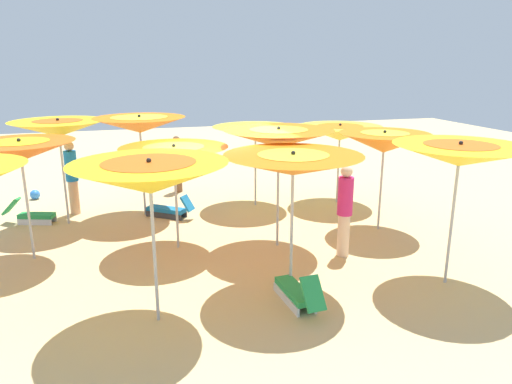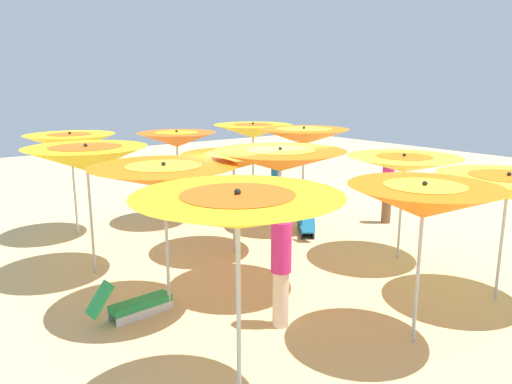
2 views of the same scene
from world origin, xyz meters
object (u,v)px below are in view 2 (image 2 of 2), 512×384
beach_umbrella_8 (164,176)px  beachgoer_0 (281,264)px  beach_umbrella_7 (280,160)px  beach_umbrella_9 (508,187)px  lounger_0 (306,226)px  beach_umbrella_11 (238,211)px  beachgoer_2 (387,190)px  beach_umbrella_6 (404,164)px  beach_umbrella_2 (71,143)px  beach_umbrella_0 (253,131)px  beach_umbrella_1 (177,139)px  lounger_1 (134,304)px  beach_umbrella_10 (424,201)px  beach_ball (293,190)px  beach_umbrella_3 (304,136)px  beachgoer_1 (276,176)px  beach_umbrella_5 (86,158)px  beach_umbrella_4 (234,161)px  lounger_2 (243,199)px

beach_umbrella_8 → beachgoer_0: size_ratio=1.30×
beach_umbrella_7 → beach_umbrella_9: 3.64m
beach_umbrella_9 → lounger_0: beach_umbrella_9 is taller
beach_umbrella_11 → beachgoer_2: 8.34m
lounger_0 → beach_umbrella_6: bearing=-133.0°
beach_umbrella_2 → beach_umbrella_6: beach_umbrella_2 is taller
beach_umbrella_0 → beach_umbrella_7: size_ratio=1.00×
beach_umbrella_1 → beach_umbrella_2: size_ratio=0.97×
beach_umbrella_7 → beach_umbrella_8: 1.98m
lounger_1 → beach_umbrella_10: bearing=-51.6°
beach_umbrella_0 → beachgoer_0: (3.60, 5.43, -1.30)m
beachgoer_0 → beach_ball: 8.93m
beach_umbrella_3 → beachgoer_1: (-0.56, -1.70, -1.29)m
beach_umbrella_1 → beach_umbrella_8: beach_umbrella_8 is taller
beach_umbrella_5 → beach_umbrella_2: bearing=-101.1°
beach_umbrella_4 → beach_umbrella_6: bearing=135.8°
beach_umbrella_11 → lounger_2: size_ratio=2.04×
beach_umbrella_2 → lounger_2: (-4.79, 0.10, -1.99)m
beach_umbrella_3 → beach_umbrella_11: beach_umbrella_3 is taller
beach_umbrella_6 → beach_umbrella_10: size_ratio=0.97×
beach_umbrella_0 → beach_umbrella_8: size_ratio=1.05×
beach_umbrella_3 → beachgoer_1: beach_umbrella_3 is taller
beach_umbrella_0 → beach_umbrella_9: (0.18, 6.93, -0.35)m
beach_umbrella_5 → lounger_1: (0.15, 2.17, -1.99)m
beach_umbrella_0 → beach_umbrella_1: 2.12m
beach_umbrella_1 → lounger_1: 5.68m
beach_umbrella_7 → beachgoer_2: beach_umbrella_7 is taller
beach_umbrella_3 → beach_umbrella_1: bearing=-45.4°
beach_umbrella_5 → beach_umbrella_0: bearing=-161.6°
beach_umbrella_1 → beach_umbrella_10: size_ratio=1.04×
beach_umbrella_7 → beachgoer_0: bearing=50.9°
beach_umbrella_4 → beachgoer_2: (-4.39, 0.55, -1.10)m
beach_umbrella_3 → lounger_1: size_ratio=1.89×
beach_umbrella_2 → lounger_2: bearing=178.8°
beach_umbrella_6 → beach_ball: size_ratio=8.23×
lounger_2 → beachgoer_0: 7.38m
beach_umbrella_3 → beach_ball: beach_umbrella_3 is taller
beach_umbrella_3 → beach_umbrella_10: bearing=63.0°
beach_umbrella_4 → beach_umbrella_11: size_ratio=0.87×
beachgoer_0 → beachgoer_1: bearing=0.4°
beach_umbrella_3 → beach_umbrella_8: beach_umbrella_3 is taller
beach_umbrella_5 → beachgoer_2: bearing=170.5°
beach_umbrella_10 → beach_umbrella_1: bearing=-92.8°
beach_umbrella_8 → lounger_1: size_ratio=1.80×
beach_umbrella_4 → beach_umbrella_2: bearing=-55.0°
lounger_0 → lounger_2: size_ratio=0.95×
beachgoer_1 → beachgoer_2: 3.11m
beach_umbrella_9 → beach_umbrella_8: bearing=-33.8°
beach_umbrella_2 → beachgoer_1: 5.52m
beach_umbrella_2 → beach_ball: beach_umbrella_2 is taller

